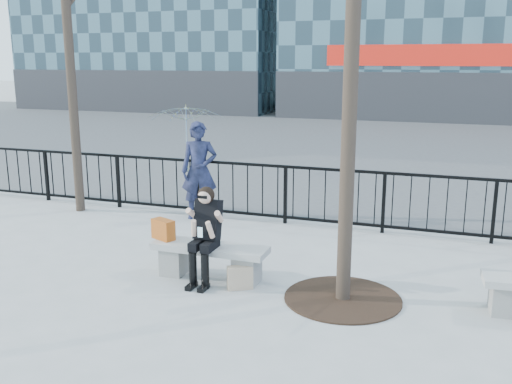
% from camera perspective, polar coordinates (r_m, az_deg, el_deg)
% --- Properties ---
extents(ground, '(120.00, 120.00, 0.00)m').
position_cam_1_polar(ground, '(8.14, -4.59, -8.57)').
color(ground, '#959590').
rests_on(ground, ground).
extents(street_surface, '(60.00, 23.00, 0.01)m').
position_cam_1_polar(street_surface, '(22.31, 11.34, 5.14)').
color(street_surface, '#474747').
rests_on(street_surface, ground).
extents(railing, '(14.00, 0.06, 1.10)m').
position_cam_1_polar(railing, '(10.65, 1.93, -0.17)').
color(railing, black).
rests_on(railing, ground).
extents(tree_grate, '(1.50, 1.50, 0.02)m').
position_cam_1_polar(tree_grate, '(7.52, 8.66, -10.47)').
color(tree_grate, black).
rests_on(tree_grate, ground).
extents(bench_main, '(1.65, 0.46, 0.49)m').
position_cam_1_polar(bench_main, '(8.03, -4.63, -6.57)').
color(bench_main, slate).
rests_on(bench_main, ground).
extents(seated_woman, '(0.50, 0.64, 1.34)m').
position_cam_1_polar(seated_woman, '(7.77, -5.17, -4.38)').
color(seated_woman, black).
rests_on(seated_woman, ground).
extents(handbag, '(0.39, 0.29, 0.29)m').
position_cam_1_polar(handbag, '(8.26, -9.26, -3.71)').
color(handbag, '#AF4F15').
rests_on(handbag, bench_main).
extents(shopping_bag, '(0.35, 0.28, 0.32)m').
position_cam_1_polar(shopping_bag, '(7.69, -1.61, -8.56)').
color(shopping_bag, beige).
rests_on(shopping_bag, ground).
extents(standing_man, '(0.79, 0.65, 1.87)m').
position_cam_1_polar(standing_man, '(10.91, -5.70, 2.15)').
color(standing_man, black).
rests_on(standing_man, ground).
extents(vendor_umbrella, '(2.29, 2.33, 1.84)m').
position_cam_1_polar(vendor_umbrella, '(15.54, -7.01, 5.32)').
color(vendor_umbrella, gold).
rests_on(vendor_umbrella, ground).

